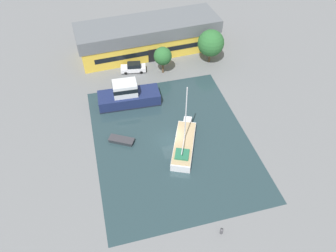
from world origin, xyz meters
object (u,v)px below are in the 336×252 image
Objects in this scene: quay_tree_near_building at (163,56)px; sailboat_moored at (184,144)px; motor_cruiser at (128,96)px; warehouse_building at (148,36)px; parked_car at (133,68)px; quay_tree_by_water at (211,43)px; small_dinghy at (122,140)px.

sailboat_moored reaches higher than quay_tree_near_building.
quay_tree_near_building is 10.35m from motor_cruiser.
warehouse_building is 5.40× the size of quay_tree_near_building.
motor_cruiser is at bearing 140.39° from sailboat_moored.
parked_car is at bearing 123.44° from sailboat_moored.
small_dinghy is (-19.39, -16.27, -3.73)m from quay_tree_by_water.
small_dinghy is at bearing -178.52° from sailboat_moored.
parked_car is at bearing -127.62° from warehouse_building.
warehouse_building is 7.09× the size of small_dinghy.
quay_tree_near_building reaches higher than parked_car.
sailboat_moored is 9.18m from small_dinghy.
warehouse_building reaches higher than quay_tree_near_building.
quay_tree_near_building is 0.48× the size of sailboat_moored.
small_dinghy is at bearing -115.00° from warehouse_building.
warehouse_building is at bearing 111.93° from sailboat_moored.
quay_tree_by_water reaches higher than small_dinghy.
quay_tree_by_water is 0.64× the size of motor_cruiser.
quay_tree_near_building is 1.31× the size of small_dinghy.
sailboat_moored reaches higher than motor_cruiser.
small_dinghy is (-9.13, -23.05, -2.81)m from warehouse_building.
quay_tree_by_water is at bearing -83.01° from parked_car.
quay_tree_by_water is 22.72m from sailboat_moored.
quay_tree_by_water is 18.82m from motor_cruiser.
warehouse_building is 4.26× the size of quay_tree_by_water.
quay_tree_by_water reaches higher than quay_tree_near_building.
quay_tree_near_building is at bearing -4.27° from small_dinghy.
motor_cruiser reaches higher than parked_car.
small_dinghy is at bearing -139.99° from quay_tree_by_water.
warehouse_building reaches higher than small_dinghy.
quay_tree_by_water is 1.66× the size of small_dinghy.
parked_car is at bearing -13.15° from motor_cruiser.
sailboat_moored is at bearing -150.28° from motor_cruiser.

